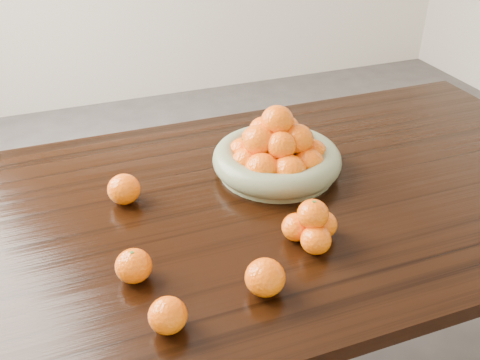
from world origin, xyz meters
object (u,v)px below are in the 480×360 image
object	(u,v)px
orange_pyramid	(312,226)
loose_orange_0	(134,266)
fruit_bowl	(277,154)
dining_table	(251,228)

from	to	relation	value
orange_pyramid	loose_orange_0	xyz separation A→B (m)	(-0.40, 0.02, -0.01)
orange_pyramid	loose_orange_0	world-z (taller)	orange_pyramid
orange_pyramid	fruit_bowl	bearing A→B (deg)	80.73
loose_orange_0	dining_table	bearing A→B (deg)	29.43
dining_table	orange_pyramid	distance (m)	0.25
orange_pyramid	dining_table	bearing A→B (deg)	107.36
fruit_bowl	orange_pyramid	size ratio (longest dim) A/B	2.75
fruit_bowl	loose_orange_0	distance (m)	0.54
dining_table	fruit_bowl	world-z (taller)	fruit_bowl
dining_table	fruit_bowl	xyz separation A→B (m)	(0.11, 0.10, 0.15)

